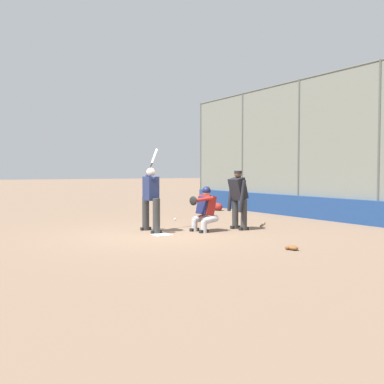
{
  "coord_description": "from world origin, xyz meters",
  "views": [
    {
      "loc": [
        -10.01,
        5.12,
        1.6
      ],
      "look_at": [
        0.2,
        -1.0,
        1.05
      ],
      "focal_mm": 42.0,
      "sensor_mm": 36.0,
      "label": 1
    }
  ],
  "objects_px": {
    "batter_at_plate": "(151,197)",
    "equipment_bag_dugout_side": "(213,206)",
    "baseball_loose": "(175,219)",
    "fielding_glove_on_dirt": "(292,248)",
    "spare_bat_near_backstop": "(263,224)",
    "umpire_home": "(238,198)",
    "catcher_behind_plate": "(204,208)"
  },
  "relations": [
    {
      "from": "spare_bat_near_backstop",
      "to": "baseball_loose",
      "type": "xyz_separation_m",
      "value": [
        2.44,
        1.66,
        0.0
      ]
    },
    {
      "from": "umpire_home",
      "to": "baseball_loose",
      "type": "bearing_deg",
      "value": 6.4
    },
    {
      "from": "fielding_glove_on_dirt",
      "to": "equipment_bag_dugout_side",
      "type": "xyz_separation_m",
      "value": [
        8.75,
        -3.87,
        0.1
      ]
    },
    {
      "from": "batter_at_plate",
      "to": "umpire_home",
      "type": "height_order",
      "value": "batter_at_plate"
    },
    {
      "from": "spare_bat_near_backstop",
      "to": "catcher_behind_plate",
      "type": "bearing_deg",
      "value": 145.07
    },
    {
      "from": "umpire_home",
      "to": "fielding_glove_on_dirt",
      "type": "bearing_deg",
      "value": 161.22
    },
    {
      "from": "umpire_home",
      "to": "equipment_bag_dugout_side",
      "type": "bearing_deg",
      "value": -28.34
    },
    {
      "from": "umpire_home",
      "to": "fielding_glove_on_dirt",
      "type": "height_order",
      "value": "umpire_home"
    },
    {
      "from": "batter_at_plate",
      "to": "equipment_bag_dugout_side",
      "type": "height_order",
      "value": "batter_at_plate"
    },
    {
      "from": "umpire_home",
      "to": "fielding_glove_on_dirt",
      "type": "relative_size",
      "value": 5.95
    },
    {
      "from": "spare_bat_near_backstop",
      "to": "fielding_glove_on_dirt",
      "type": "relative_size",
      "value": 2.57
    },
    {
      "from": "baseball_loose",
      "to": "equipment_bag_dugout_side",
      "type": "distance_m",
      "value": 4.22
    },
    {
      "from": "equipment_bag_dugout_side",
      "to": "umpire_home",
      "type": "bearing_deg",
      "value": 152.84
    },
    {
      "from": "spare_bat_near_backstop",
      "to": "equipment_bag_dugout_side",
      "type": "xyz_separation_m",
      "value": [
        5.12,
        -1.6,
        0.12
      ]
    },
    {
      "from": "baseball_loose",
      "to": "equipment_bag_dugout_side",
      "type": "height_order",
      "value": "equipment_bag_dugout_side"
    },
    {
      "from": "batter_at_plate",
      "to": "baseball_loose",
      "type": "relative_size",
      "value": 30.08
    },
    {
      "from": "catcher_behind_plate",
      "to": "umpire_home",
      "type": "relative_size",
      "value": 0.74
    },
    {
      "from": "fielding_glove_on_dirt",
      "to": "baseball_loose",
      "type": "bearing_deg",
      "value": -5.8
    },
    {
      "from": "batter_at_plate",
      "to": "umpire_home",
      "type": "xyz_separation_m",
      "value": [
        -0.8,
        -2.27,
        -0.05
      ]
    },
    {
      "from": "umpire_home",
      "to": "spare_bat_near_backstop",
      "type": "xyz_separation_m",
      "value": [
        0.47,
        -1.27,
        -0.84
      ]
    },
    {
      "from": "catcher_behind_plate",
      "to": "batter_at_plate",
      "type": "bearing_deg",
      "value": 56.27
    },
    {
      "from": "fielding_glove_on_dirt",
      "to": "equipment_bag_dugout_side",
      "type": "distance_m",
      "value": 9.56
    },
    {
      "from": "fielding_glove_on_dirt",
      "to": "baseball_loose",
      "type": "relative_size",
      "value": 3.69
    },
    {
      "from": "spare_bat_near_backstop",
      "to": "baseball_loose",
      "type": "bearing_deg",
      "value": 81.16
    },
    {
      "from": "batter_at_plate",
      "to": "spare_bat_near_backstop",
      "type": "bearing_deg",
      "value": -91.43
    },
    {
      "from": "baseball_loose",
      "to": "spare_bat_near_backstop",
      "type": "bearing_deg",
      "value": -145.76
    },
    {
      "from": "baseball_loose",
      "to": "equipment_bag_dugout_side",
      "type": "xyz_separation_m",
      "value": [
        2.69,
        -3.25,
        0.11
      ]
    },
    {
      "from": "fielding_glove_on_dirt",
      "to": "baseball_loose",
      "type": "distance_m",
      "value": 6.09
    },
    {
      "from": "batter_at_plate",
      "to": "equipment_bag_dugout_side",
      "type": "xyz_separation_m",
      "value": [
        4.79,
        -5.14,
        -0.77
      ]
    },
    {
      "from": "batter_at_plate",
      "to": "catcher_behind_plate",
      "type": "xyz_separation_m",
      "value": [
        -0.66,
        -1.24,
        -0.3
      ]
    },
    {
      "from": "catcher_behind_plate",
      "to": "umpire_home",
      "type": "xyz_separation_m",
      "value": [
        -0.14,
        -1.03,
        0.25
      ]
    },
    {
      "from": "catcher_behind_plate",
      "to": "fielding_glove_on_dirt",
      "type": "height_order",
      "value": "catcher_behind_plate"
    }
  ]
}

